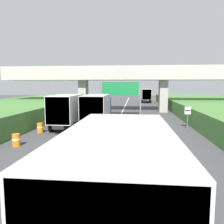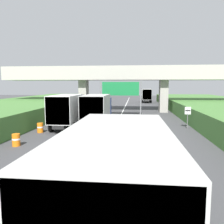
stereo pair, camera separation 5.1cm
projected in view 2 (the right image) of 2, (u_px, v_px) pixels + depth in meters
lane_centre_stripe at (120, 118)px, 30.36m from camera, size 0.20×103.36×0.01m
overpass_bridge at (123, 78)px, 37.52m from camera, size 40.00×4.80×7.47m
overhead_highway_sign at (120, 91)px, 31.64m from camera, size 5.88×0.18×4.97m
speed_limit_sign at (188, 114)px, 22.84m from camera, size 0.60×0.08×2.23m
truck_white at (69, 109)px, 23.29m from camera, size 2.44×7.30×3.44m
truck_blue at (97, 109)px, 23.50m from camera, size 2.44×7.30×3.44m
truck_red at (146, 95)px, 58.18m from camera, size 2.44×7.30×3.44m
truck_silver at (120, 179)px, 5.94m from camera, size 2.44×7.30×3.44m
construction_barrel_2 at (16, 140)px, 16.35m from camera, size 0.57×0.57×0.90m
construction_barrel_3 at (40, 128)px, 21.05m from camera, size 0.57×0.57×0.90m
construction_barrel_4 at (58, 120)px, 25.71m from camera, size 0.57×0.57×0.90m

